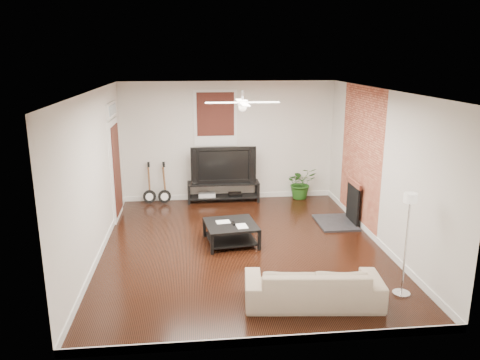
# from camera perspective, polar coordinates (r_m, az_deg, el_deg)

# --- Properties ---
(room) EXTENTS (5.01, 6.01, 2.81)m
(room) POSITION_cam_1_polar(r_m,az_deg,el_deg) (8.11, 0.30, 0.98)
(room) COLOR black
(room) RESTS_ON ground
(brick_accent) EXTENTS (0.02, 2.20, 2.80)m
(brick_accent) POSITION_cam_1_polar(r_m,az_deg,el_deg) (9.64, 14.50, 2.76)
(brick_accent) COLOR #A74A35
(brick_accent) RESTS_ON floor
(fireplace) EXTENTS (0.80, 1.10, 0.92)m
(fireplace) POSITION_cam_1_polar(r_m,az_deg,el_deg) (9.78, 12.56, -2.65)
(fireplace) COLOR black
(fireplace) RESTS_ON floor
(window_back) EXTENTS (1.00, 0.06, 1.30)m
(window_back) POSITION_cam_1_polar(r_m,az_deg,el_deg) (10.90, -3.01, 7.52)
(window_back) COLOR #3E1411
(window_back) RESTS_ON wall_back
(door_left) EXTENTS (0.08, 1.00, 2.50)m
(door_left) POSITION_cam_1_polar(r_m,az_deg,el_deg) (10.07, -14.99, 2.37)
(door_left) COLOR white
(door_left) RESTS_ON wall_left
(tv_stand) EXTENTS (1.68, 0.45, 0.47)m
(tv_stand) POSITION_cam_1_polar(r_m,az_deg,el_deg) (11.08, -2.04, -1.42)
(tv_stand) COLOR black
(tv_stand) RESTS_ON floor
(tv) EXTENTS (1.51, 0.20, 0.87)m
(tv) POSITION_cam_1_polar(r_m,az_deg,el_deg) (10.93, -2.08, 1.97)
(tv) COLOR black
(tv) RESTS_ON tv_stand
(coffee_table) EXTENTS (1.01, 1.01, 0.38)m
(coffee_table) POSITION_cam_1_polar(r_m,az_deg,el_deg) (8.65, -1.12, -6.53)
(coffee_table) COLOR black
(coffee_table) RESTS_ON floor
(sofa) EXTENTS (1.95, 0.93, 0.55)m
(sofa) POSITION_cam_1_polar(r_m,az_deg,el_deg) (6.72, 8.92, -12.55)
(sofa) COLOR tan
(sofa) RESTS_ON floor
(floor_lamp) EXTENTS (0.28, 0.28, 1.54)m
(floor_lamp) POSITION_cam_1_polar(r_m,az_deg,el_deg) (7.06, 19.63, -7.49)
(floor_lamp) COLOR silver
(floor_lamp) RESTS_ON floor
(potted_plant) EXTENTS (0.79, 0.71, 0.78)m
(potted_plant) POSITION_cam_1_polar(r_m,az_deg,el_deg) (11.35, 7.46, -0.32)
(potted_plant) COLOR #225518
(potted_plant) RESTS_ON floor
(guitar_left) EXTENTS (0.34, 0.26, 0.98)m
(guitar_left) POSITION_cam_1_polar(r_m,az_deg,el_deg) (11.00, -11.08, -0.43)
(guitar_left) COLOR black
(guitar_left) RESTS_ON floor
(guitar_right) EXTENTS (0.35, 0.29, 0.98)m
(guitar_right) POSITION_cam_1_polar(r_m,az_deg,el_deg) (10.95, -9.27, -0.43)
(guitar_right) COLOR black
(guitar_right) RESTS_ON floor
(ceiling_fan) EXTENTS (1.24, 1.24, 0.32)m
(ceiling_fan) POSITION_cam_1_polar(r_m,az_deg,el_deg) (7.91, 0.31, 9.45)
(ceiling_fan) COLOR white
(ceiling_fan) RESTS_ON ceiling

